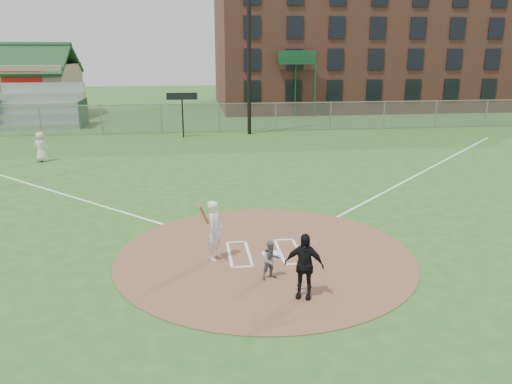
{
  "coord_description": "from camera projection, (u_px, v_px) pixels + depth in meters",
  "views": [
    {
      "loc": [
        -1.94,
        -12.96,
        5.62
      ],
      "look_at": [
        0.0,
        2.0,
        1.3
      ],
      "focal_mm": 35.0,
      "sensor_mm": 36.0,
      "label": 1
    }
  ],
  "objects": [
    {
      "name": "dirt_circle",
      "position": [
        265.0,
        255.0,
        14.14
      ],
      "size": [
        8.4,
        8.4,
        0.02
      ],
      "primitive_type": "cylinder",
      "color": "brown",
      "rests_on": "ground"
    },
    {
      "name": "clubhouse",
      "position": [
        2.0,
        89.0,
        42.72
      ],
      "size": [
        12.2,
        8.71,
        6.23
      ],
      "color": "tan",
      "rests_on": "ground"
    },
    {
      "name": "bleachers",
      "position": [
        41.0,
        106.0,
        37.08
      ],
      "size": [
        6.08,
        3.2,
        3.2
      ],
      "color": "#B7BABF",
      "rests_on": "ground"
    },
    {
      "name": "foul_line_first",
      "position": [
        424.0,
        171.0,
        23.83
      ],
      "size": [
        17.04,
        17.04,
        0.01
      ],
      "primitive_type": "cube",
      "rotation": [
        0.0,
        0.0,
        -0.79
      ],
      "color": "white",
      "rests_on": "ground"
    },
    {
      "name": "light_pole",
      "position": [
        249.0,
        34.0,
        32.59
      ],
      "size": [
        1.2,
        0.3,
        12.22
      ],
      "color": "black",
      "rests_on": "ground"
    },
    {
      "name": "outfield_fence",
      "position": [
        219.0,
        118.0,
        34.84
      ],
      "size": [
        56.08,
        0.08,
        2.03
      ],
      "color": "slate",
      "rests_on": "ground"
    },
    {
      "name": "scoreboard_sign",
      "position": [
        182.0,
        101.0,
        32.43
      ],
      "size": [
        2.0,
        0.1,
        2.93
      ],
      "color": "black",
      "rests_on": "ground"
    },
    {
      "name": "foul_line_third",
      "position": [
        30.0,
        184.0,
        21.61
      ],
      "size": [
        17.04,
        17.04,
        0.01
      ],
      "primitive_type": "cube",
      "rotation": [
        0.0,
        0.0,
        0.79
      ],
      "color": "white",
      "rests_on": "ground"
    },
    {
      "name": "home_plate",
      "position": [
        272.0,
        255.0,
        14.09
      ],
      "size": [
        0.55,
        0.55,
        0.03
      ],
      "primitive_type": "cube",
      "rotation": [
        0.0,
        0.0,
        0.2
      ],
      "color": "white",
      "rests_on": "dirt_circle"
    },
    {
      "name": "umpire",
      "position": [
        304.0,
        266.0,
        11.51
      ],
      "size": [
        1.0,
        0.69,
        1.58
      ],
      "primitive_type": "imported",
      "rotation": [
        0.0,
        0.0,
        -0.37
      ],
      "color": "black",
      "rests_on": "dirt_circle"
    },
    {
      "name": "batters_boxes",
      "position": [
        264.0,
        252.0,
        14.28
      ],
      "size": [
        2.08,
        1.88,
        0.01
      ],
      "color": "white",
      "rests_on": "dirt_circle"
    },
    {
      "name": "batter_at_plate",
      "position": [
        215.0,
        230.0,
        13.63
      ],
      "size": [
        0.77,
        1.05,
        1.78
      ],
      "color": "silver",
      "rests_on": "dirt_circle"
    },
    {
      "name": "catcher",
      "position": [
        271.0,
        260.0,
        12.54
      ],
      "size": [
        0.58,
        0.51,
        1.0
      ],
      "primitive_type": "imported",
      "rotation": [
        0.0,
        0.0,
        0.3
      ],
      "color": "slate",
      "rests_on": "dirt_circle"
    },
    {
      "name": "brick_warehouse",
      "position": [
        367.0,
        30.0,
        50.25
      ],
      "size": [
        30.0,
        17.17,
        15.0
      ],
      "color": "brown",
      "rests_on": "ground"
    },
    {
      "name": "ground",
      "position": [
        265.0,
        255.0,
        14.14
      ],
      "size": [
        140.0,
        140.0,
        0.0
      ],
      "primitive_type": "plane",
      "color": "#2B5D20",
      "rests_on": "ground"
    },
    {
      "name": "ondeck_player",
      "position": [
        41.0,
        147.0,
        25.75
      ],
      "size": [
        0.83,
        0.61,
        1.55
      ],
      "primitive_type": "imported",
      "rotation": [
        0.0,
        0.0,
        2.99
      ],
      "color": "silver",
      "rests_on": "ground"
    }
  ]
}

